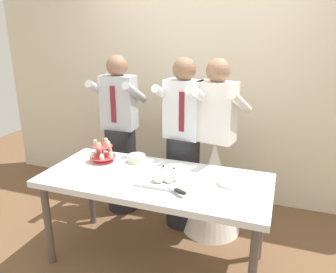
{
  "coord_description": "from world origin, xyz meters",
  "views": [
    {
      "loc": [
        0.9,
        -2.18,
        1.87
      ],
      "look_at": [
        0.06,
        0.15,
        1.07
      ],
      "focal_mm": 35.01,
      "sensor_mm": 36.0,
      "label": 1
    }
  ],
  "objects_px": {
    "cupcake_stand": "(103,152)",
    "person_groom": "(183,154)",
    "plate_stack": "(230,181)",
    "round_cake": "(137,159)",
    "main_cake_tray": "(166,177)",
    "dessert_table": "(155,186)",
    "person_bride": "(213,175)",
    "person_guest": "(121,144)"
  },
  "relations": [
    {
      "from": "main_cake_tray",
      "to": "person_groom",
      "type": "xyz_separation_m",
      "value": [
        -0.08,
        0.67,
        -0.07
      ]
    },
    {
      "from": "cupcake_stand",
      "to": "main_cake_tray",
      "type": "bearing_deg",
      "value": -16.55
    },
    {
      "from": "main_cake_tray",
      "to": "person_bride",
      "type": "height_order",
      "value": "person_bride"
    },
    {
      "from": "cupcake_stand",
      "to": "person_bride",
      "type": "height_order",
      "value": "person_bride"
    },
    {
      "from": "cupcake_stand",
      "to": "round_cake",
      "type": "xyz_separation_m",
      "value": [
        0.29,
        0.07,
        -0.05
      ]
    },
    {
      "from": "person_bride",
      "to": "person_guest",
      "type": "relative_size",
      "value": 1.0
    },
    {
      "from": "dessert_table",
      "to": "person_groom",
      "type": "distance_m",
      "value": 0.63
    },
    {
      "from": "plate_stack",
      "to": "cupcake_stand",
      "type": "bearing_deg",
      "value": 175.83
    },
    {
      "from": "plate_stack",
      "to": "round_cake",
      "type": "bearing_deg",
      "value": 169.89
    },
    {
      "from": "plate_stack",
      "to": "person_bride",
      "type": "xyz_separation_m",
      "value": [
        -0.24,
        0.55,
        -0.22
      ]
    },
    {
      "from": "round_cake",
      "to": "person_bride",
      "type": "bearing_deg",
      "value": 33.39
    },
    {
      "from": "cupcake_stand",
      "to": "plate_stack",
      "type": "bearing_deg",
      "value": -4.17
    },
    {
      "from": "person_bride",
      "to": "person_guest",
      "type": "height_order",
      "value": "same"
    },
    {
      "from": "dessert_table",
      "to": "person_groom",
      "type": "height_order",
      "value": "person_groom"
    },
    {
      "from": "dessert_table",
      "to": "person_guest",
      "type": "relative_size",
      "value": 1.08
    },
    {
      "from": "cupcake_stand",
      "to": "person_groom",
      "type": "xyz_separation_m",
      "value": [
        0.6,
        0.47,
        -0.11
      ]
    },
    {
      "from": "person_bride",
      "to": "dessert_table",
      "type": "bearing_deg",
      "value": -118.7
    },
    {
      "from": "main_cake_tray",
      "to": "round_cake",
      "type": "xyz_separation_m",
      "value": [
        -0.38,
        0.27,
        -0.01
      ]
    },
    {
      "from": "plate_stack",
      "to": "round_cake",
      "type": "xyz_separation_m",
      "value": [
        -0.84,
        0.15,
        0.0
      ]
    },
    {
      "from": "round_cake",
      "to": "person_bride",
      "type": "xyz_separation_m",
      "value": [
        0.6,
        0.4,
        -0.22
      ]
    },
    {
      "from": "cupcake_stand",
      "to": "person_groom",
      "type": "bearing_deg",
      "value": 38.3
    },
    {
      "from": "person_groom",
      "to": "person_guest",
      "type": "bearing_deg",
      "value": 174.48
    },
    {
      "from": "person_groom",
      "to": "cupcake_stand",
      "type": "bearing_deg",
      "value": -141.7
    },
    {
      "from": "person_groom",
      "to": "person_guest",
      "type": "relative_size",
      "value": 1.0
    },
    {
      "from": "person_groom",
      "to": "round_cake",
      "type": "bearing_deg",
      "value": -126.75
    },
    {
      "from": "cupcake_stand",
      "to": "main_cake_tray",
      "type": "relative_size",
      "value": 0.55
    },
    {
      "from": "cupcake_stand",
      "to": "person_bride",
      "type": "bearing_deg",
      "value": 27.38
    },
    {
      "from": "dessert_table",
      "to": "round_cake",
      "type": "xyz_separation_m",
      "value": [
        -0.26,
        0.23,
        0.11
      ]
    },
    {
      "from": "round_cake",
      "to": "main_cake_tray",
      "type": "bearing_deg",
      "value": -35.32
    },
    {
      "from": "round_cake",
      "to": "plate_stack",
      "type": "bearing_deg",
      "value": -10.11
    },
    {
      "from": "person_groom",
      "to": "person_bride",
      "type": "xyz_separation_m",
      "value": [
        0.3,
        -0.0,
        -0.16
      ]
    },
    {
      "from": "main_cake_tray",
      "to": "round_cake",
      "type": "height_order",
      "value": "main_cake_tray"
    },
    {
      "from": "plate_stack",
      "to": "person_groom",
      "type": "relative_size",
      "value": 0.11
    },
    {
      "from": "round_cake",
      "to": "person_guest",
      "type": "relative_size",
      "value": 0.14
    },
    {
      "from": "dessert_table",
      "to": "person_guest",
      "type": "xyz_separation_m",
      "value": [
        -0.67,
        0.7,
        0.05
      ]
    },
    {
      "from": "round_cake",
      "to": "person_groom",
      "type": "xyz_separation_m",
      "value": [
        0.3,
        0.4,
        -0.06
      ]
    },
    {
      "from": "round_cake",
      "to": "person_bride",
      "type": "height_order",
      "value": "person_bride"
    },
    {
      "from": "cupcake_stand",
      "to": "person_bride",
      "type": "xyz_separation_m",
      "value": [
        0.9,
        0.47,
        -0.28
      ]
    },
    {
      "from": "dessert_table",
      "to": "person_bride",
      "type": "distance_m",
      "value": 0.72
    },
    {
      "from": "dessert_table",
      "to": "person_bride",
      "type": "bearing_deg",
      "value": 61.3
    },
    {
      "from": "plate_stack",
      "to": "person_guest",
      "type": "height_order",
      "value": "person_guest"
    },
    {
      "from": "dessert_table",
      "to": "person_groom",
      "type": "bearing_deg",
      "value": 86.48
    }
  ]
}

